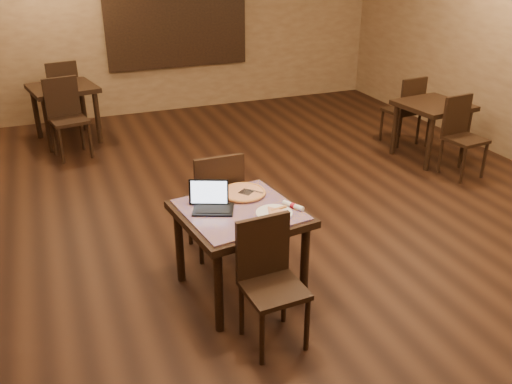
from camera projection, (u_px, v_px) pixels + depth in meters
name	position (u px, v px, depth m)	size (l,w,h in m)	color
ground	(264.00, 255.00, 5.08)	(10.00, 10.00, 0.00)	black
wall_back	(146.00, 21.00, 8.65)	(8.00, 0.02, 3.00)	#8E6C48
mural	(177.00, 16.00, 8.76)	(2.34, 0.05, 1.64)	#244B86
tiled_table	(240.00, 221.00, 4.31)	(1.04, 1.04, 0.76)	black
chair_main_near	(269.00, 274.00, 3.84)	(0.43, 0.43, 0.95)	black
chair_main_far	(217.00, 199.00, 4.86)	(0.44, 0.44, 1.02)	black
laptop	(211.00, 202.00, 4.26)	(0.37, 0.35, 0.21)	black
plate	(274.00, 213.00, 4.18)	(0.29, 0.29, 0.02)	white
pizza_slice	(274.00, 212.00, 4.18)	(0.18, 0.18, 0.02)	beige
pizza_pan	(243.00, 194.00, 4.50)	(0.34, 0.34, 0.01)	silver
pizza_whole	(243.00, 192.00, 4.50)	(0.38, 0.38, 0.03)	beige
spatula	(246.00, 192.00, 4.48)	(0.10, 0.25, 0.01)	silver
napkin_roll	(293.00, 206.00, 4.27)	(0.13, 0.19, 0.04)	white
other_table_a	(433.00, 113.00, 7.07)	(0.89, 0.89, 0.76)	black
other_table_a_chair_near	(461.00, 131.00, 6.62)	(0.47, 0.47, 0.98)	black
other_table_a_chair_far	(406.00, 107.00, 7.59)	(0.47, 0.47, 0.98)	black
other_table_b	(63.00, 96.00, 7.68)	(1.01, 1.01, 0.81)	black
other_table_b_chair_near	(66.00, 113.00, 7.20)	(0.53, 0.53, 1.04)	black
other_table_b_chair_far	(63.00, 91.00, 8.24)	(0.53, 0.53, 1.04)	black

